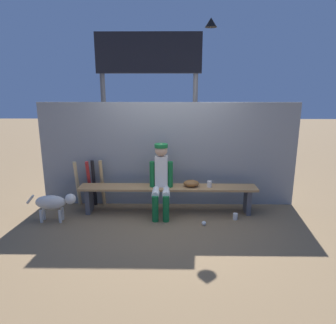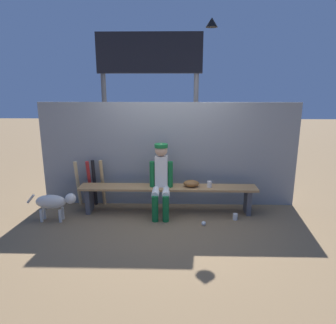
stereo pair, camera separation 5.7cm
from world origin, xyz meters
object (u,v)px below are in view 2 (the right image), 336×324
Objects in this scene: cup_on_ground at (235,217)px; bat_wood_natural at (78,183)px; baseball_glove at (191,183)px; bat_aluminum_red at (90,183)px; bat_wood_tan at (103,183)px; dog at (54,202)px; player_seated at (161,178)px; cup_on_bench at (209,184)px; dugout_bench at (168,192)px; scoreboard at (153,72)px; bat_aluminum_black at (94,183)px; baseball at (204,223)px.

bat_wood_natural is at bearing 168.95° from cup_on_ground.
bat_aluminum_red is at bearing 171.26° from baseball_glove.
bat_wood_tan reaches higher than dog.
player_seated is 0.87m from cup_on_bench.
cup_on_ground is (2.41, -0.60, -0.39)m from bat_wood_tan.
cup_on_bench is (2.44, -0.30, 0.10)m from bat_wood_natural.
bat_wood_tan is (-1.25, 0.32, 0.05)m from dugout_bench.
player_seated is at bearing -173.99° from cup_on_bench.
scoreboard is 4.17× the size of dog.
bat_aluminum_red is at bearing 168.89° from dugout_bench.
cup_on_bench reaches higher than cup_on_ground.
scoreboard reaches higher than bat_aluminum_red.
dog is (-1.79, -0.28, -0.36)m from player_seated.
dog is (-0.66, -0.71, -0.11)m from bat_wood_tan.
bat_wood_tan is 0.24m from bat_aluminum_red.
dugout_bench is 28.69× the size of cup_on_bench.
bat_wood_natural is 2.95m from cup_on_ground.
player_seated reaches higher than bat_wood_tan.
bat_aluminum_black is 2.55m from scoreboard.
bat_aluminum_red is 8.25× the size of cup_on_ground.
dugout_bench is at bearing -9.27° from bat_wood_natural.
player_seated reaches higher than bat_aluminum_red.
bat_aluminum_black reaches higher than cup_on_bench.
cup_on_ground is (2.65, -0.57, -0.39)m from bat_aluminum_red.
bat_wood_tan is at bearing 165.66° from dugout_bench.
bat_wood_tan is 1.00× the size of bat_aluminum_black.
baseball_glove is 2.14m from bat_wood_natural.
bat_wood_tan is at bearing 170.24° from cup_on_bench.
player_seated is at bearing 150.12° from baseball.
bat_wood_natural is at bearing -175.01° from bat_wood_tan.
player_seated is 0.56m from baseball_glove.
baseball_glove is (0.53, 0.11, -0.14)m from player_seated.
bat_aluminum_black reaches higher than dugout_bench.
bat_aluminum_red is at bearing -135.67° from scoreboard.
cup_on_ground is at bearing -7.59° from player_seated.
baseball_glove reaches higher than baseball.
player_seated is 11.53× the size of cup_on_ground.
dugout_bench is 11.27× the size of baseball_glove.
baseball is (2.00, -0.84, -0.41)m from bat_aluminum_black.
baseball is 0.61m from cup_on_ground.
cup_on_bench is 0.13× the size of dog.
bat_wood_tan is 1.06× the size of dog.
bat_aluminum_red is at bearing 58.12° from dog.
dugout_bench is 1.73m from bat_wood_natural.
cup_on_bench reaches higher than dugout_bench.
baseball is (1.85, -0.84, -0.41)m from bat_wood_tan.
player_seated is at bearing -168.22° from baseball_glove.
bat_wood_natural is at bearing -174.10° from bat_aluminum_black.
bat_wood_tan is at bearing 3.17° from bat_aluminum_black.
bat_aluminum_red is at bearing 158.64° from baseball.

